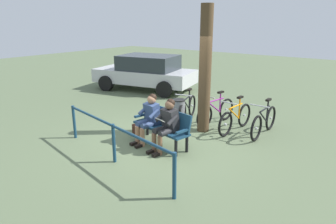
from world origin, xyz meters
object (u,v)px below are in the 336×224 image
(bicycle_purple, at_px, (264,122))
(bicycle_green, at_px, (216,112))
(bicycle_orange, at_px, (235,118))
(bicycle_silver, at_px, (187,109))
(parked_car, at_px, (146,72))
(person_reading, at_px, (167,123))
(litter_bin, at_px, (179,112))
(tree_trunk, at_px, (205,71))
(bench, at_px, (163,124))
(person_companion, at_px, (149,116))
(handbag, at_px, (137,130))

(bicycle_purple, relative_size, bicycle_green, 1.01)
(bicycle_purple, relative_size, bicycle_orange, 1.00)
(bicycle_silver, relative_size, parked_car, 0.36)
(person_reading, xyz_separation_m, litter_bin, (0.75, -1.55, -0.28))
(bicycle_purple, xyz_separation_m, bicycle_green, (1.41, -0.03, 0.00))
(parked_car, bearing_deg, tree_trunk, 135.50)
(bench, bearing_deg, tree_trunk, -91.61)
(person_companion, relative_size, bicycle_purple, 0.71)
(bench, height_order, parked_car, parked_car)
(person_reading, xyz_separation_m, person_companion, (0.63, -0.12, -0.00))
(parked_car, bearing_deg, bicycle_silver, 134.73)
(bicycle_purple, bearing_deg, tree_trunk, -64.46)
(person_reading, xyz_separation_m, parked_car, (4.50, -4.44, 0.11))
(tree_trunk, xyz_separation_m, bicycle_orange, (-0.71, -0.48, -1.28))
(tree_trunk, height_order, bicycle_purple, tree_trunk)
(bench, distance_m, bicycle_orange, 2.12)
(tree_trunk, height_order, litter_bin, tree_trunk)
(handbag, relative_size, parked_car, 0.07)
(handbag, relative_size, bicycle_green, 0.18)
(bicycle_silver, bearing_deg, bicycle_orange, 74.68)
(litter_bin, height_order, bicycle_orange, bicycle_orange)
(handbag, distance_m, parked_car, 5.29)
(bicycle_purple, bearing_deg, bicycle_orange, -74.68)
(litter_bin, bearing_deg, bench, 109.46)
(handbag, distance_m, bicycle_orange, 2.65)
(bench, xyz_separation_m, litter_bin, (0.47, -1.32, -0.12))
(bench, relative_size, person_reading, 1.38)
(handbag, distance_m, tree_trunk, 2.35)
(person_companion, distance_m, bicycle_silver, 1.94)
(bench, xyz_separation_m, person_companion, (0.34, 0.10, 0.16))
(handbag, xyz_separation_m, bicycle_silver, (-0.46, -1.71, 0.24))
(person_reading, height_order, handbag, person_reading)
(handbag, distance_m, bicycle_purple, 3.32)
(tree_trunk, bearing_deg, handbag, 45.21)
(tree_trunk, height_order, bicycle_silver, tree_trunk)
(litter_bin, bearing_deg, bicycle_green, -136.19)
(bicycle_orange, bearing_deg, person_companion, -30.80)
(litter_bin, xyz_separation_m, bicycle_purple, (-2.19, -0.72, -0.02))
(bicycle_silver, bearing_deg, person_companion, -12.28)
(parked_car, bearing_deg, litter_bin, 129.98)
(person_reading, xyz_separation_m, tree_trunk, (-0.02, -1.60, 0.97))
(person_reading, xyz_separation_m, bicycle_silver, (0.78, -2.03, -0.31))
(person_reading, bearing_deg, bicycle_orange, -98.40)
(litter_bin, distance_m, parked_car, 4.75)
(tree_trunk, bearing_deg, bicycle_purple, -154.76)
(person_reading, bearing_deg, bicycle_silver, -57.94)
(person_reading, relative_size, tree_trunk, 0.37)
(bench, bearing_deg, bicycle_orange, -107.78)
(litter_bin, bearing_deg, bicycle_orange, -160.38)
(bicycle_purple, relative_size, parked_car, 0.37)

